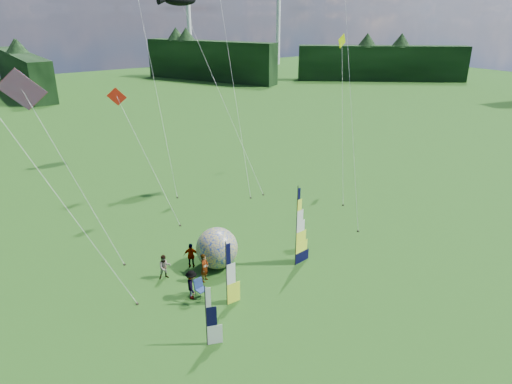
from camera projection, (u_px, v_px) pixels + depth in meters
ground at (310, 299)px, 26.00m from camera, size 220.00×220.00×0.00m
treeline_ring at (314, 237)px, 24.50m from camera, size 210.00×210.00×8.00m
turbine_left at (278, 10)px, 129.78m from camera, size 8.00×1.20×30.00m
turbine_right at (188, 10)px, 121.89m from camera, size 8.00×1.20×30.00m
feather_banner_main at (296, 228)px, 28.45m from camera, size 1.43×0.28×5.32m
side_banner_left at (226, 275)px, 24.77m from camera, size 1.06×0.13×3.84m
side_banner_far at (206, 317)px, 21.84m from camera, size 0.95×0.44×3.30m
bol_inflatable at (217, 248)px, 28.82m from camera, size 3.30×3.30×2.65m
spectator_a at (205, 268)px, 27.42m from camera, size 0.79×0.74×1.82m
spectator_b at (165, 267)px, 27.73m from camera, size 0.83×0.52×1.59m
spectator_c at (192, 285)px, 25.78m from camera, size 0.79×1.22×1.77m
spectator_d at (191, 256)px, 28.90m from camera, size 1.03×0.89×1.68m
camp_chair at (201, 288)px, 26.03m from camera, size 0.72×0.72×1.08m
kite_whale at (221, 86)px, 41.04m from camera, size 9.06×15.46×17.80m
kite_rainbow_delta at (71, 161)px, 28.48m from camera, size 9.82×12.09×13.03m
kite_parafoil at (352, 93)px, 33.66m from camera, size 10.10×11.81×19.25m
small_kite_red at (148, 153)px, 34.70m from camera, size 4.80×8.96×10.33m
small_kite_orange at (234, 82)px, 39.90m from camera, size 4.01×10.12×18.89m
small_kite_yellow at (343, 114)px, 39.49m from camera, size 9.41×10.36×13.79m
small_kite_pink at (50, 177)px, 23.54m from camera, size 9.12×9.30×14.63m
small_kite_green at (153, 71)px, 40.34m from camera, size 7.91×13.61×20.57m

